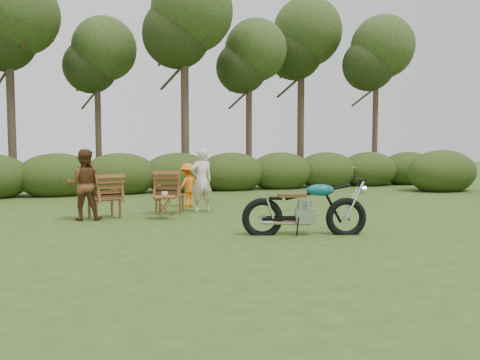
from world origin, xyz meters
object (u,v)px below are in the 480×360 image
object	(u,v)px
lawn_chair_left	(105,218)
side_table	(164,208)
adult_a	(202,212)
motorcycle	(304,235)
child	(188,207)
cup	(165,194)
adult_b	(85,220)
lawn_chair_right	(170,213)

from	to	relation	value
lawn_chair_left	side_table	bearing A→B (deg)	135.84
adult_a	lawn_chair_left	bearing A→B (deg)	-3.69
motorcycle	child	distance (m)	4.66
lawn_chair_left	side_table	xyz separation A→B (m)	(1.22, -0.62, 0.25)
lawn_chair_left	cup	bearing A→B (deg)	135.02
motorcycle	adult_a	distance (m)	3.65
cup	adult_a	size ratio (longest dim) A/B	0.09
child	motorcycle	bearing A→B (deg)	72.94
motorcycle	adult_a	bearing A→B (deg)	123.17
cup	child	bearing A→B (deg)	62.35
cup	adult_a	bearing A→B (deg)	38.69
cup	lawn_chair_left	bearing A→B (deg)	152.45
adult_a	adult_b	xyz separation A→B (m)	(-2.72, -0.37, 0.00)
motorcycle	adult_a	size ratio (longest dim) A/B	1.36
child	lawn_chair_left	bearing A→B (deg)	-0.70
motorcycle	cup	distance (m)	3.39
lawn_chair_right	lawn_chair_left	distance (m)	1.54
adult_b	child	size ratio (longest dim) A/B	1.34
cup	child	xyz separation A→B (m)	(0.98, 1.87, -0.56)
adult_a	child	xyz separation A→B (m)	(-0.09, 1.01, 0.00)
lawn_chair_left	cup	xyz separation A→B (m)	(1.22, -0.64, 0.56)
lawn_chair_right	adult_b	world-z (taller)	adult_b
lawn_chair_right	adult_a	distance (m)	0.78
motorcycle	child	world-z (taller)	motorcycle
motorcycle	lawn_chair_left	bearing A→B (deg)	152.62
motorcycle	adult_a	world-z (taller)	adult_a
lawn_chair_right	cup	xyz separation A→B (m)	(-0.29, -0.89, 0.56)
cup	child	distance (m)	2.18
lawn_chair_left	adult_a	world-z (taller)	adult_a
motorcycle	cup	xyz separation A→B (m)	(-2.00, 2.68, 0.56)
motorcycle	adult_b	world-z (taller)	adult_b
lawn_chair_right	child	distance (m)	1.19
lawn_chair_left	child	xyz separation A→B (m)	(2.20, 1.23, 0.00)
lawn_chair_left	child	distance (m)	2.52
lawn_chair_right	adult_b	distance (m)	1.99
motorcycle	lawn_chair_left	distance (m)	4.63
motorcycle	lawn_chair_left	size ratio (longest dim) A/B	2.15
adult_a	motorcycle	bearing A→B (deg)	95.67
adult_a	side_table	bearing A→B (deg)	28.76
adult_b	child	world-z (taller)	adult_b
side_table	adult_a	bearing A→B (deg)	37.90
lawn_chair_left	adult_b	bearing A→B (deg)	1.67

